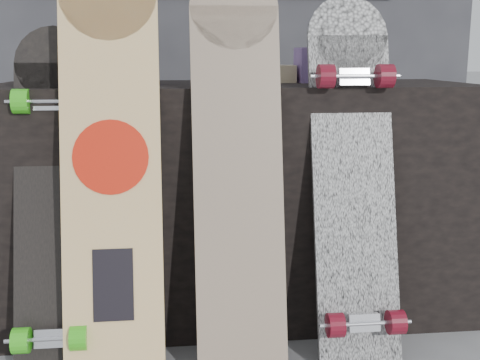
{
  "coord_description": "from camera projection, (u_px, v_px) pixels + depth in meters",
  "views": [
    {
      "loc": [
        -0.22,
        -1.55,
        0.9
      ],
      "look_at": [
        -0.02,
        0.2,
        0.53
      ],
      "focal_mm": 45.0,
      "sensor_mm": 36.0,
      "label": 1
    }
  ],
  "objects": [
    {
      "name": "vendor_table",
      "position": [
        236.0,
        198.0,
        2.11
      ],
      "size": [
        1.6,
        0.6,
        0.8
      ],
      "primitive_type": "cube",
      "color": "black",
      "rests_on": "ground"
    },
    {
      "name": "booth",
      "position": [
        217.0,
        10.0,
        2.8
      ],
      "size": [
        2.4,
        0.22,
        2.2
      ],
      "color": "#333237",
      "rests_on": "ground"
    },
    {
      "name": "merch_box_purple",
      "position": [
        112.0,
        69.0,
        1.97
      ],
      "size": [
        0.18,
        0.12,
        0.1
      ],
      "primitive_type": "cube",
      "color": "#613B7A",
      "rests_on": "vendor_table"
    },
    {
      "name": "merch_box_small",
      "position": [
        317.0,
        65.0,
        2.11
      ],
      "size": [
        0.14,
        0.14,
        0.12
      ],
      "primitive_type": "cube",
      "color": "#613B7A",
      "rests_on": "vendor_table"
    },
    {
      "name": "merch_box_flat",
      "position": [
        263.0,
        74.0,
        2.11
      ],
      "size": [
        0.22,
        0.1,
        0.06
      ],
      "primitive_type": "cube",
      "color": "#D1B78C",
      "rests_on": "vendor_table"
    },
    {
      "name": "longboard_geisha",
      "position": [
        111.0,
        151.0,
        1.66
      ],
      "size": [
        0.27,
        0.31,
        1.2
      ],
      "rotation": [
        -0.24,
        0.0,
        0.0
      ],
      "color": "beige",
      "rests_on": "ground"
    },
    {
      "name": "longboard_celtic",
      "position": [
        238.0,
        156.0,
        1.7
      ],
      "size": [
        0.25,
        0.29,
        1.16
      ],
      "rotation": [
        -0.23,
        0.0,
        0.0
      ],
      "color": "beige",
      "rests_on": "ground"
    },
    {
      "name": "longboard_cascadia",
      "position": [
        354.0,
        172.0,
        1.78
      ],
      "size": [
        0.25,
        0.36,
        1.07
      ],
      "rotation": [
        -0.27,
        0.0,
        0.0
      ],
      "color": "silver",
      "rests_on": "ground"
    },
    {
      "name": "skateboard_dark",
      "position": [
        53.0,
        194.0,
        1.71
      ],
      "size": [
        0.22,
        0.36,
        0.98
      ],
      "rotation": [
        -0.3,
        0.0,
        0.0
      ],
      "color": "black",
      "rests_on": "ground"
    }
  ]
}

